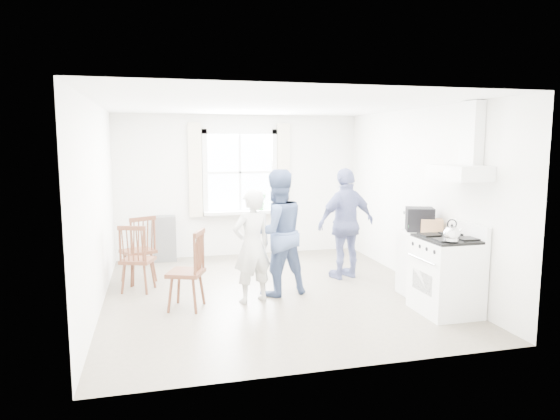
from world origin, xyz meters
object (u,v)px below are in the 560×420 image
at_px(stereo_stack, 420,219).
at_px(person_right, 346,224).
at_px(person_left, 252,246).
at_px(gas_stove, 446,275).
at_px(person_mid, 277,233).
at_px(windsor_chair_c, 194,261).
at_px(low_cabinet, 422,264).
at_px(windsor_chair_a, 141,242).
at_px(windsor_chair_b, 135,251).

relative_size(stereo_stack, person_right, 0.26).
bearing_deg(person_left, stereo_stack, 156.88).
xyz_separation_m(gas_stove, person_mid, (-1.84, 1.26, 0.39)).
xyz_separation_m(gas_stove, windsor_chair_c, (-3.00, 0.91, 0.14)).
distance_m(low_cabinet, windsor_chair_a, 4.07).
xyz_separation_m(windsor_chair_a, person_mid, (1.83, -1.04, 0.25)).
height_order(windsor_chair_a, windsor_chair_b, windsor_chair_a).
relative_size(gas_stove, stereo_stack, 2.49).
height_order(stereo_stack, windsor_chair_b, stereo_stack).
height_order(windsor_chair_a, person_left, person_left).
relative_size(gas_stove, person_right, 0.65).
distance_m(stereo_stack, windsor_chair_b, 3.96).
bearing_deg(person_right, stereo_stack, 106.81).
distance_m(person_left, person_right, 1.83).
distance_m(person_mid, person_right, 1.36).
bearing_deg(person_mid, windsor_chair_a, -42.17).
relative_size(low_cabinet, stereo_stack, 2.00).
distance_m(gas_stove, windsor_chair_a, 4.33).
bearing_deg(stereo_stack, windsor_chair_a, 157.45).
bearing_deg(windsor_chair_a, person_left, -42.00).
height_order(low_cabinet, stereo_stack, stereo_stack).
bearing_deg(person_right, low_cabinet, 106.61).
distance_m(low_cabinet, person_right, 1.37).
height_order(low_cabinet, person_left, person_left).
relative_size(gas_stove, person_left, 0.75).
bearing_deg(person_right, windsor_chair_c, 6.56).
distance_m(gas_stove, person_mid, 2.26).
xyz_separation_m(low_cabinet, stereo_stack, (-0.03, 0.05, 0.61)).
distance_m(low_cabinet, person_mid, 2.03).
bearing_deg(person_right, person_left, 12.24).
height_order(windsor_chair_a, person_right, person_right).
bearing_deg(stereo_stack, person_left, 173.70).
bearing_deg(windsor_chair_b, windsor_chair_a, 81.02).
height_order(low_cabinet, windsor_chair_c, windsor_chair_c).
bearing_deg(windsor_chair_c, windsor_chair_b, 130.39).
xyz_separation_m(windsor_chair_a, person_right, (3.07, -0.47, 0.23)).
xyz_separation_m(windsor_chair_c, person_right, (2.40, 0.91, 0.23)).
bearing_deg(windsor_chair_c, windsor_chair_a, 115.82).
bearing_deg(windsor_chair_a, stereo_stack, -22.55).
relative_size(low_cabinet, person_left, 0.60).
distance_m(gas_stove, person_left, 2.47).
height_order(stereo_stack, person_left, person_left).
bearing_deg(windsor_chair_c, person_right, 20.79).
bearing_deg(windsor_chair_c, gas_stove, -16.85).
height_order(stereo_stack, windsor_chair_a, stereo_stack).
height_order(low_cabinet, windsor_chair_b, windsor_chair_b).
relative_size(windsor_chair_b, windsor_chair_c, 0.95).
bearing_deg(windsor_chair_b, low_cabinet, -15.94).
bearing_deg(person_mid, windsor_chair_c, 4.12).
relative_size(stereo_stack, windsor_chair_b, 0.46).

